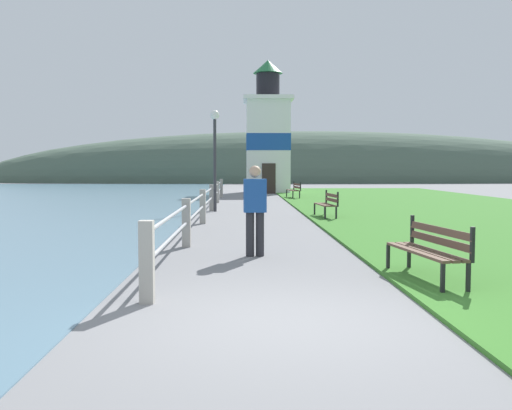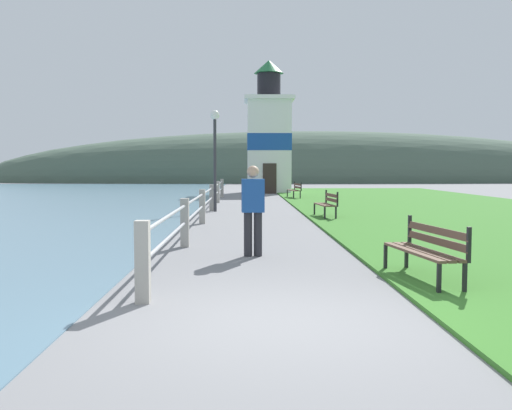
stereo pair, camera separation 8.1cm
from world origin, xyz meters
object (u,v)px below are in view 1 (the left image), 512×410
(park_bench_far, at_px, (295,189))
(lighthouse, at_px, (268,137))
(lamp_post, at_px, (215,142))
(park_bench_midway, at_px, (328,203))
(person_strolling, at_px, (255,207))
(park_bench_near, at_px, (430,247))

(park_bench_far, xyz_separation_m, lighthouse, (-1.15, 7.59, 3.24))
(park_bench_far, bearing_deg, lamp_post, 59.04)
(park_bench_midway, bearing_deg, person_strolling, 67.18)
(park_bench_midway, distance_m, person_strolling, 8.66)
(park_bench_midway, height_order, lamp_post, lamp_post)
(park_bench_far, distance_m, lamp_post, 10.10)
(park_bench_far, xyz_separation_m, person_strolling, (-2.65, -20.37, 0.42))
(park_bench_far, distance_m, person_strolling, 20.55)
(lighthouse, bearing_deg, park_bench_midway, -86.63)
(person_strolling, distance_m, lamp_post, 11.56)
(park_bench_near, xyz_separation_m, park_bench_far, (0.06, 22.96, -0.00))
(park_bench_midway, bearing_deg, lighthouse, -91.54)
(park_bench_far, distance_m, lighthouse, 8.33)
(park_bench_far, bearing_deg, park_bench_near, 82.62)
(park_bench_near, relative_size, person_strolling, 1.12)
(park_bench_near, xyz_separation_m, lamp_post, (-3.91, 13.94, 2.20))
(park_bench_midway, xyz_separation_m, person_strolling, (-2.66, -8.23, 0.42))
(park_bench_far, height_order, lamp_post, lamp_post)
(park_bench_far, xyz_separation_m, lamp_post, (-3.96, -9.02, 2.20))
(person_strolling, bearing_deg, park_bench_far, -11.72)
(lighthouse, bearing_deg, park_bench_near, -87.96)
(park_bench_far, height_order, lighthouse, lighthouse)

